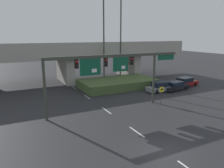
{
  "coord_description": "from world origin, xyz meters",
  "views": [
    {
      "loc": [
        -9.97,
        -11.0,
        8.33
      ],
      "look_at": [
        0.0,
        8.81,
        3.36
      ],
      "focal_mm": 35.0,
      "sensor_mm": 36.0,
      "label": 1
    }
  ],
  "objects_px": {
    "parked_sedan_near_right": "(160,87)",
    "parked_sedan_far_right": "(185,82)",
    "speed_limit_sign": "(161,93)",
    "highway_light_pole_near": "(104,34)",
    "signal_gantry": "(113,65)",
    "highway_light_pole_far": "(121,30)",
    "parked_sedan_mid_right": "(175,86)"
  },
  "relations": [
    {
      "from": "parked_sedan_near_right",
      "to": "parked_sedan_far_right",
      "type": "bearing_deg",
      "value": 8.72
    },
    {
      "from": "speed_limit_sign",
      "to": "parked_sedan_far_right",
      "type": "xyz_separation_m",
      "value": [
        9.98,
        6.05,
        -0.79
      ]
    },
    {
      "from": "highway_light_pole_near",
      "to": "parked_sedan_far_right",
      "type": "bearing_deg",
      "value": -30.16
    },
    {
      "from": "signal_gantry",
      "to": "highway_light_pole_far",
      "type": "bearing_deg",
      "value": 57.93
    },
    {
      "from": "speed_limit_sign",
      "to": "parked_sedan_near_right",
      "type": "distance_m",
      "value": 6.47
    },
    {
      "from": "highway_light_pole_near",
      "to": "highway_light_pole_far",
      "type": "xyz_separation_m",
      "value": [
        3.61,
        0.82,
        0.7
      ]
    },
    {
      "from": "parked_sedan_near_right",
      "to": "parked_sedan_far_right",
      "type": "relative_size",
      "value": 0.92
    },
    {
      "from": "parked_sedan_near_right",
      "to": "parked_sedan_far_right",
      "type": "height_order",
      "value": "parked_sedan_near_right"
    },
    {
      "from": "highway_light_pole_far",
      "to": "parked_sedan_mid_right",
      "type": "height_order",
      "value": "highway_light_pole_far"
    },
    {
      "from": "signal_gantry",
      "to": "parked_sedan_mid_right",
      "type": "relative_size",
      "value": 3.33
    },
    {
      "from": "signal_gantry",
      "to": "speed_limit_sign",
      "type": "xyz_separation_m",
      "value": [
        6.1,
        -1.06,
        -3.63
      ]
    },
    {
      "from": "signal_gantry",
      "to": "highway_light_pole_far",
      "type": "distance_m",
      "value": 15.47
    },
    {
      "from": "speed_limit_sign",
      "to": "parked_sedan_far_right",
      "type": "height_order",
      "value": "speed_limit_sign"
    },
    {
      "from": "speed_limit_sign",
      "to": "parked_sedan_mid_right",
      "type": "distance_m",
      "value": 8.18
    },
    {
      "from": "highway_light_pole_near",
      "to": "parked_sedan_mid_right",
      "type": "relative_size",
      "value": 3.3
    },
    {
      "from": "signal_gantry",
      "to": "highway_light_pole_near",
      "type": "xyz_separation_m",
      "value": [
        4.31,
        11.82,
        3.4
      ]
    },
    {
      "from": "speed_limit_sign",
      "to": "parked_sedan_far_right",
      "type": "bearing_deg",
      "value": 31.22
    },
    {
      "from": "highway_light_pole_far",
      "to": "signal_gantry",
      "type": "bearing_deg",
      "value": -122.07
    },
    {
      "from": "parked_sedan_far_right",
      "to": "parked_sedan_mid_right",
      "type": "bearing_deg",
      "value": -166.43
    },
    {
      "from": "highway_light_pole_far",
      "to": "parked_sedan_mid_right",
      "type": "bearing_deg",
      "value": -61.89
    },
    {
      "from": "highway_light_pole_near",
      "to": "speed_limit_sign",
      "type": "bearing_deg",
      "value": -82.12
    },
    {
      "from": "signal_gantry",
      "to": "parked_sedan_near_right",
      "type": "height_order",
      "value": "signal_gantry"
    },
    {
      "from": "parked_sedan_mid_right",
      "to": "parked_sedan_far_right",
      "type": "bearing_deg",
      "value": 13.11
    },
    {
      "from": "signal_gantry",
      "to": "parked_sedan_near_right",
      "type": "relative_size",
      "value": 3.62
    },
    {
      "from": "highway_light_pole_far",
      "to": "speed_limit_sign",
      "type": "bearing_deg",
      "value": -97.58
    },
    {
      "from": "parked_sedan_mid_right",
      "to": "highway_light_pole_near",
      "type": "bearing_deg",
      "value": 127.84
    },
    {
      "from": "speed_limit_sign",
      "to": "parked_sedan_mid_right",
      "type": "relative_size",
      "value": 0.46
    },
    {
      "from": "highway_light_pole_far",
      "to": "parked_sedan_far_right",
      "type": "distance_m",
      "value": 14.06
    },
    {
      "from": "parked_sedan_near_right",
      "to": "parked_sedan_mid_right",
      "type": "height_order",
      "value": "parked_sedan_near_right"
    },
    {
      "from": "parked_sedan_near_right",
      "to": "highway_light_pole_far",
      "type": "bearing_deg",
      "value": 103.16
    },
    {
      "from": "highway_light_pole_near",
      "to": "parked_sedan_mid_right",
      "type": "bearing_deg",
      "value": -44.12
    },
    {
      "from": "signal_gantry",
      "to": "highway_light_pole_far",
      "type": "xyz_separation_m",
      "value": [
        7.92,
        12.64,
        4.1
      ]
    }
  ]
}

